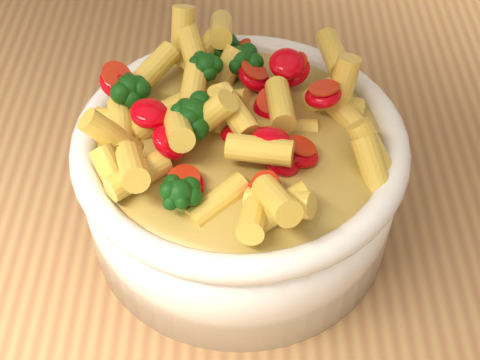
{
  "coord_description": "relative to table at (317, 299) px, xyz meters",
  "views": [
    {
      "loc": [
        -0.07,
        -0.32,
        1.3
      ],
      "look_at": [
        -0.07,
        0.01,
        0.95
      ],
      "focal_mm": 50.0,
      "sensor_mm": 36.0,
      "label": 1
    }
  ],
  "objects": [
    {
      "name": "pasta_salad",
      "position": [
        -0.07,
        0.01,
        0.21
      ],
      "size": [
        0.18,
        0.18,
        0.04
      ],
      "color": "#F7C44E",
      "rests_on": "serving_bowl"
    },
    {
      "name": "serving_bowl",
      "position": [
        -0.07,
        0.01,
        0.15
      ],
      "size": [
        0.23,
        0.23,
        0.1
      ],
      "color": "white",
      "rests_on": "table"
    },
    {
      "name": "table",
      "position": [
        0.0,
        0.0,
        0.0
      ],
      "size": [
        1.2,
        0.8,
        0.9
      ],
      "color": "#AE814A",
      "rests_on": "ground"
    }
  ]
}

